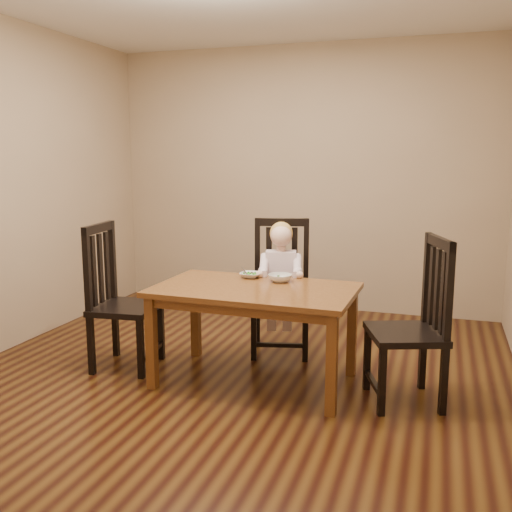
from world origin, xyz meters
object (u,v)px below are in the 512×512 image
(toddler, at_px, (281,274))
(dining_table, at_px, (255,298))
(chair_left, at_px, (119,299))
(bowl_peas, at_px, (250,275))
(bowl_veg, at_px, (280,278))
(chair_right, at_px, (414,325))
(chair_child, at_px, (281,289))

(toddler, bearing_deg, dining_table, 75.52)
(chair_left, bearing_deg, toddler, 115.21)
(toddler, distance_m, bowl_peas, 0.38)
(dining_table, height_order, bowl_veg, bowl_veg)
(bowl_peas, relative_size, bowl_veg, 0.91)
(bowl_peas, bearing_deg, chair_left, -161.57)
(bowl_veg, bearing_deg, toddler, 104.95)
(chair_left, distance_m, chair_right, 2.15)
(chair_left, xyz_separation_m, bowl_peas, (0.94, 0.31, 0.19))
(bowl_peas, distance_m, bowl_veg, 0.26)
(chair_left, relative_size, toddler, 1.98)
(chair_right, relative_size, bowl_veg, 6.32)
(toddler, relative_size, bowl_peas, 3.52)
(chair_left, bearing_deg, bowl_peas, 101.86)
(chair_child, relative_size, bowl_veg, 6.29)
(dining_table, xyz_separation_m, chair_child, (-0.00, 0.70, -0.09))
(bowl_peas, bearing_deg, chair_right, -13.07)
(chair_child, height_order, bowl_veg, chair_child)
(chair_right, distance_m, bowl_veg, 1.00)
(dining_table, bearing_deg, chair_child, 90.34)
(chair_right, bearing_deg, chair_left, 70.86)
(chair_child, xyz_separation_m, toddler, (0.01, -0.05, 0.14))
(chair_child, distance_m, bowl_veg, 0.53)
(chair_right, distance_m, bowl_peas, 1.26)
(dining_table, xyz_separation_m, bowl_veg, (0.12, 0.22, 0.11))
(chair_right, bearing_deg, dining_table, 70.27)
(chair_child, bearing_deg, toddler, 90.00)
(chair_left, height_order, bowl_peas, chair_left)
(chair_left, height_order, chair_right, chair_left)
(chair_left, height_order, toddler, chair_left)
(bowl_peas, xyz_separation_m, bowl_veg, (0.25, -0.06, 0.01))
(dining_table, distance_m, chair_child, 0.70)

